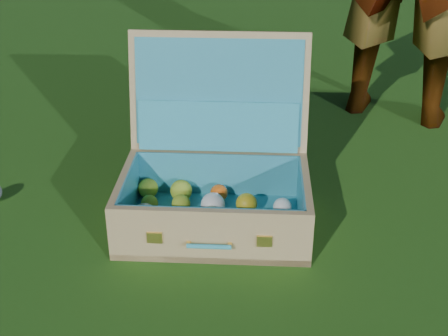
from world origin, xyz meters
TOP-DOWN VIEW (x-y plane):
  - ground at (0.00, 0.00)m, footprint 60.00×60.00m
  - suitcase at (-0.10, 0.04)m, footprint 0.63×0.59m

SIDE VIEW (x-z plane):
  - ground at x=0.00m, z-range 0.00..0.00m
  - suitcase at x=-0.10m, z-range -0.10..0.38m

